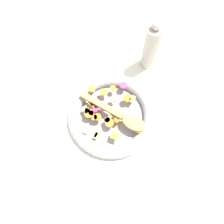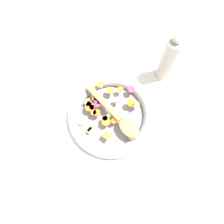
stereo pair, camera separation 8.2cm
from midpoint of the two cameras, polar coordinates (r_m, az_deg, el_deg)
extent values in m
plane|color=silver|center=(0.87, -2.68, -1.49)|extent=(4.00, 4.00, 0.00)
cylinder|color=gray|center=(0.86, -2.70, -1.37)|extent=(0.30, 0.30, 0.01)
torus|color=#9E9EA5|center=(0.84, -2.76, -0.96)|extent=(0.35, 0.35, 0.05)
cylinder|color=orange|center=(0.84, -8.00, 2.07)|extent=(0.03, 0.03, 0.01)
cylinder|color=orange|center=(0.82, -8.86, -0.75)|extent=(0.04, 0.04, 0.01)
cylinder|color=orange|center=(0.83, -7.63, 1.69)|extent=(0.03, 0.03, 0.01)
cylinder|color=orange|center=(0.81, -7.43, -1.86)|extent=(0.02, 0.02, 0.01)
cylinder|color=orange|center=(0.80, 3.69, -3.87)|extent=(0.03, 0.03, 0.01)
cylinder|color=orange|center=(0.83, -9.26, 0.05)|extent=(0.02, 0.02, 0.01)
cylinder|color=orange|center=(0.80, 4.08, -4.81)|extent=(0.05, 0.05, 0.01)
cylinder|color=orange|center=(0.80, -3.59, -3.28)|extent=(0.03, 0.03, 0.01)
cylinder|color=#D9600D|center=(0.80, -1.64, -2.55)|extent=(0.02, 0.02, 0.01)
cylinder|color=orange|center=(0.83, 1.21, 3.27)|extent=(0.04, 0.04, 0.01)
cylinder|color=orange|center=(0.81, -6.67, -1.69)|extent=(0.04, 0.04, 0.01)
cylinder|color=orange|center=(0.85, -2.49, 5.93)|extent=(0.03, 0.03, 0.01)
cube|color=#A4D141|center=(0.80, -7.11, -6.26)|extent=(0.02, 0.03, 0.01)
cube|color=#B8D257|center=(0.83, -9.65, 0.21)|extent=(0.02, 0.03, 0.01)
cube|color=#A8C953|center=(0.82, -1.64, 0.02)|extent=(0.03, 0.02, 0.01)
cube|color=#ABDD63|center=(0.79, -7.09, -6.59)|extent=(0.03, 0.03, 0.01)
cube|color=#B8C652|center=(0.83, 2.65, 3.11)|extent=(0.03, 0.03, 0.01)
cube|color=#8EB835|center=(0.81, -3.89, -2.14)|extent=(0.03, 0.03, 0.01)
cube|color=#BEDA54|center=(0.81, 3.47, -2.15)|extent=(0.03, 0.02, 0.01)
cube|color=#83BD3C|center=(0.83, -6.39, 1.11)|extent=(0.03, 0.01, 0.01)
cylinder|color=pink|center=(0.82, -8.24, -0.69)|extent=(0.02, 0.02, 0.01)
cylinder|color=#E0547B|center=(0.82, -5.16, 0.62)|extent=(0.03, 0.03, 0.01)
cylinder|color=#DC365D|center=(0.86, 0.29, 6.57)|extent=(0.04, 0.04, 0.01)
cylinder|color=#DB2D6B|center=(0.81, -4.14, -2.49)|extent=(0.02, 0.02, 0.01)
cylinder|color=#CF2F66|center=(0.82, -7.16, 0.34)|extent=(0.03, 0.03, 0.01)
cylinder|color=pink|center=(0.84, -7.44, 3.74)|extent=(0.03, 0.03, 0.01)
cylinder|color=pink|center=(0.83, -2.50, 3.04)|extent=(0.03, 0.03, 0.01)
cylinder|color=pink|center=(0.80, -9.99, -5.44)|extent=(0.03, 0.03, 0.01)
cube|color=yellow|center=(0.86, -8.02, 5.70)|extent=(0.03, 0.03, 0.01)
cube|color=yellow|center=(0.79, -2.22, -6.57)|extent=(0.04, 0.04, 0.01)
cube|color=yellow|center=(0.81, -0.26, -1.78)|extent=(0.03, 0.03, 0.01)
cube|color=yellow|center=(0.85, -4.93, 4.88)|extent=(0.03, 0.03, 0.01)
cube|color=gold|center=(0.85, -9.70, 4.12)|extent=(0.02, 0.02, 0.01)
cube|color=#A87F51|center=(0.82, -5.62, 1.43)|extent=(0.15, 0.14, 0.01)
ellipsoid|color=#A87F51|center=(0.79, 2.75, -3.21)|extent=(0.10, 0.10, 0.01)
cylinder|color=#B2ADA3|center=(0.89, 7.34, 15.91)|extent=(0.06, 0.06, 0.22)
sphere|color=#B2ADA3|center=(0.79, 8.51, 21.21)|extent=(0.03, 0.03, 0.03)
camera|label=1|loc=(0.04, -92.89, -8.01)|focal=35.00mm
camera|label=2|loc=(0.04, 87.11, 8.01)|focal=35.00mm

